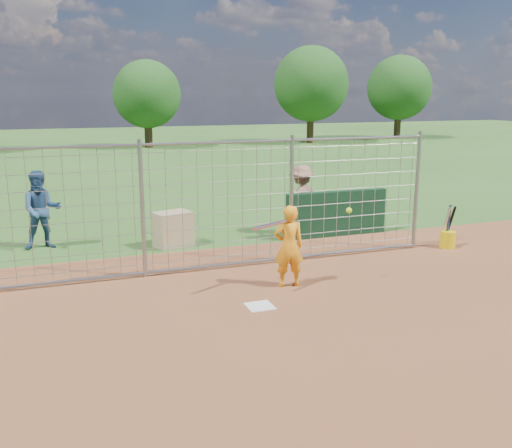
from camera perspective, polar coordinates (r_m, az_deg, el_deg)
name	(u,v)px	position (r m, az deg, el deg)	size (l,w,h in m)	color
ground	(256,303)	(9.58, -0.05, -7.88)	(100.00, 100.00, 0.00)	#2D591E
infield_dirt	(342,388)	(7.10, 8.60, -15.91)	(18.00, 18.00, 0.00)	brown
home_plate	(260,306)	(9.41, 0.37, -8.23)	(0.43, 0.43, 0.02)	silver
dugout_wall	(337,214)	(13.94, 8.06, 1.03)	(2.60, 0.20, 1.10)	#11381E
batter	(289,246)	(10.17, 3.29, -2.24)	(0.54, 0.36, 1.49)	orange
bystander_a	(42,210)	(13.46, -20.65, 1.31)	(0.85, 0.67, 1.76)	navy
bystander_c	(301,200)	(14.01, 4.56, 2.43)	(1.10, 0.63, 1.70)	#8F614E
equipment_bin	(173,229)	(13.01, -8.29, -0.52)	(0.80, 0.55, 0.80)	tan
equipment_in_play	(290,221)	(9.78, 3.46, 0.28)	(1.94, 0.45, 0.23)	silver
bucket_with_bats	(448,237)	(13.51, 18.63, -1.25)	(0.34, 0.38, 0.98)	yellow
backstop_fence	(220,207)	(11.07, -3.59, 1.75)	(9.08, 0.08, 2.60)	gray
tree_line	(148,87)	(37.06, -10.72, 13.28)	(44.66, 6.72, 6.48)	#3F2B19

